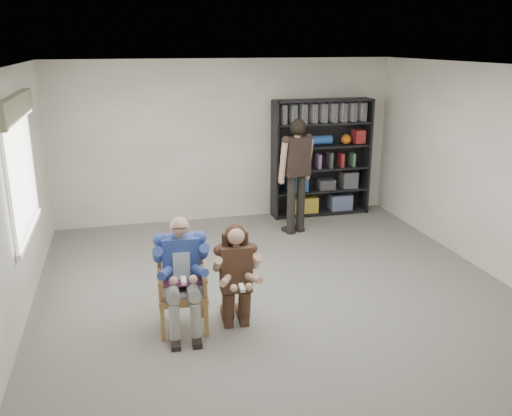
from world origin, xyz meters
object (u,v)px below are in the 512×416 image
object	(u,v)px
seated_man	(182,275)
standing_man	(296,178)
armchair	(182,287)
kneeling_woman	(236,278)
bookshelf	(321,158)

from	to	relation	value
seated_man	standing_man	distance (m)	3.52
armchair	seated_man	distance (m)	0.15
kneeling_woman	standing_man	world-z (taller)	standing_man
bookshelf	armchair	bearing A→B (deg)	-129.42
seated_man	kneeling_woman	world-z (taller)	seated_man
standing_man	kneeling_woman	bearing A→B (deg)	-138.50
armchair	kneeling_woman	xyz separation A→B (m)	(0.58, -0.12, 0.10)
standing_man	bookshelf	bearing A→B (deg)	30.42
bookshelf	standing_man	bearing A→B (deg)	-130.81
armchair	standing_man	size ratio (longest dim) A/B	0.53
bookshelf	standing_man	size ratio (longest dim) A/B	1.11
seated_man	bookshelf	size ratio (longest dim) A/B	0.62
armchair	kneeling_woman	bearing A→B (deg)	-8.63
bookshelf	seated_man	bearing A→B (deg)	-129.42
seated_man	bookshelf	xyz separation A→B (m)	(2.97, 3.61, 0.40)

